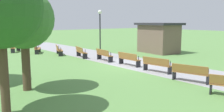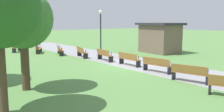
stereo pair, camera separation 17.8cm
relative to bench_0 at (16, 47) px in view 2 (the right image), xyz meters
name	(u,v)px [view 2 (the right image)]	position (x,y,z in m)	size (l,w,h in m)	color
ground_plane	(130,66)	(12.28, 3.86, -0.48)	(120.00, 120.00, 0.00)	#5B8C47
path_paving	(141,64)	(12.28, 4.94, -0.47)	(40.62, 4.03, 0.01)	#939399
bench_0	(16,47)	(0.00, 0.00, 0.00)	(1.77, 1.42, 0.89)	#996633
bench_1	(38,48)	(2.23, 1.34, 0.00)	(1.83, 1.26, 0.89)	#996633
bench_2	(60,50)	(4.62, 2.40, 0.00)	(1.87, 1.09, 0.89)	#996633
bench_3	(82,52)	(7.11, 3.17, 0.00)	(1.88, 0.89, 0.89)	#996633
bench_4	(104,55)	(9.67, 3.63, 0.00)	(1.87, 0.69, 0.89)	#996633
bench_5	(129,59)	(12.28, 3.79, 0.00)	(1.82, 0.47, 0.89)	#996633
bench_6	(156,64)	(14.88, 3.63, 0.00)	(1.87, 0.69, 0.89)	#996633
bench_7	(190,73)	(17.45, 3.17, 0.00)	(1.88, 0.89, 0.89)	#996633
tree_3	(23,19)	(13.73, -3.68, 2.63)	(2.59, 2.59, 4.43)	#4C3828
lamp_post	(101,25)	(8.40, 4.21, 2.24)	(0.32, 0.32, 3.89)	black
kiosk	(160,37)	(9.09, 10.62, 0.98)	(4.23, 3.23, 2.84)	brown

